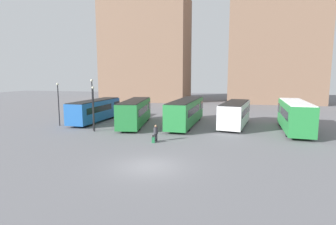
{
  "coord_description": "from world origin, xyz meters",
  "views": [
    {
      "loc": [
        5.09,
        -16.38,
        6.05
      ],
      "look_at": [
        -1.42,
        11.89,
        2.05
      ],
      "focal_mm": 28.0,
      "sensor_mm": 36.0,
      "label": 1
    }
  ],
  "objects_px": {
    "lamp_post_1": "(92,101)",
    "lamp_post_0": "(94,105)",
    "bus_2": "(186,111)",
    "traveler": "(156,132)",
    "bus_0": "(96,110)",
    "lamp_post_2": "(58,101)",
    "bus_4": "(295,115)",
    "suitcase": "(153,140)",
    "bus_1": "(135,112)",
    "bus_3": "(235,113)"
  },
  "relations": [
    {
      "from": "bus_1",
      "to": "suitcase",
      "type": "relative_size",
      "value": 13.93
    },
    {
      "from": "bus_1",
      "to": "traveler",
      "type": "distance_m",
      "value": 8.89
    },
    {
      "from": "bus_2",
      "to": "traveler",
      "type": "xyz_separation_m",
      "value": [
        -1.43,
        -9.06,
        -0.81
      ]
    },
    {
      "from": "lamp_post_1",
      "to": "suitcase",
      "type": "bearing_deg",
      "value": -24.57
    },
    {
      "from": "bus_1",
      "to": "lamp_post_2",
      "type": "bearing_deg",
      "value": 97.04
    },
    {
      "from": "bus_1",
      "to": "bus_2",
      "type": "bearing_deg",
      "value": -84.55
    },
    {
      "from": "bus_0",
      "to": "lamp_post_2",
      "type": "xyz_separation_m",
      "value": [
        -2.84,
        -3.88,
        1.54
      ]
    },
    {
      "from": "bus_1",
      "to": "lamp_post_0",
      "type": "relative_size",
      "value": 2.12
    },
    {
      "from": "suitcase",
      "to": "lamp_post_0",
      "type": "xyz_separation_m",
      "value": [
        -7.71,
        3.25,
        2.72
      ]
    },
    {
      "from": "lamp_post_2",
      "to": "bus_2",
      "type": "bearing_deg",
      "value": 15.28
    },
    {
      "from": "bus_1",
      "to": "suitcase",
      "type": "height_order",
      "value": "bus_1"
    },
    {
      "from": "lamp_post_0",
      "to": "bus_0",
      "type": "bearing_deg",
      "value": 116.85
    },
    {
      "from": "bus_4",
      "to": "suitcase",
      "type": "distance_m",
      "value": 16.26
    },
    {
      "from": "lamp_post_0",
      "to": "lamp_post_1",
      "type": "height_order",
      "value": "lamp_post_1"
    },
    {
      "from": "bus_3",
      "to": "suitcase",
      "type": "relative_size",
      "value": 12.53
    },
    {
      "from": "suitcase",
      "to": "lamp_post_0",
      "type": "height_order",
      "value": "lamp_post_0"
    },
    {
      "from": "lamp_post_1",
      "to": "lamp_post_0",
      "type": "bearing_deg",
      "value": -51.43
    },
    {
      "from": "bus_0",
      "to": "bus_1",
      "type": "relative_size",
      "value": 0.97
    },
    {
      "from": "lamp_post_0",
      "to": "lamp_post_2",
      "type": "xyz_separation_m",
      "value": [
        -5.91,
        2.17,
        0.15
      ]
    },
    {
      "from": "bus_2",
      "to": "lamp_post_1",
      "type": "xyz_separation_m",
      "value": [
        -9.6,
        -5.88,
        1.64
      ]
    },
    {
      "from": "bus_1",
      "to": "suitcase",
      "type": "xyz_separation_m",
      "value": [
        4.65,
        -7.98,
        -1.44
      ]
    },
    {
      "from": "traveler",
      "to": "bus_3",
      "type": "bearing_deg",
      "value": -54.78
    },
    {
      "from": "suitcase",
      "to": "lamp_post_0",
      "type": "distance_m",
      "value": 8.8
    },
    {
      "from": "suitcase",
      "to": "lamp_post_1",
      "type": "height_order",
      "value": "lamp_post_1"
    },
    {
      "from": "bus_1",
      "to": "bus_3",
      "type": "bearing_deg",
      "value": -89.69
    },
    {
      "from": "bus_1",
      "to": "lamp_post_2",
      "type": "distance_m",
      "value": 9.44
    },
    {
      "from": "traveler",
      "to": "lamp_post_2",
      "type": "distance_m",
      "value": 14.75
    },
    {
      "from": "lamp_post_0",
      "to": "lamp_post_1",
      "type": "distance_m",
      "value": 0.69
    },
    {
      "from": "bus_0",
      "to": "lamp_post_2",
      "type": "distance_m",
      "value": 5.05
    },
    {
      "from": "bus_3",
      "to": "traveler",
      "type": "relative_size",
      "value": 6.05
    },
    {
      "from": "bus_2",
      "to": "traveler",
      "type": "relative_size",
      "value": 7.71
    },
    {
      "from": "bus_1",
      "to": "lamp_post_0",
      "type": "xyz_separation_m",
      "value": [
        -3.06,
        -4.73,
        1.28
      ]
    },
    {
      "from": "bus_2",
      "to": "lamp_post_0",
      "type": "bearing_deg",
      "value": 127.14
    },
    {
      "from": "bus_3",
      "to": "lamp_post_0",
      "type": "bearing_deg",
      "value": 123.4
    },
    {
      "from": "bus_0",
      "to": "traveler",
      "type": "distance_m",
      "value": 14.01
    },
    {
      "from": "bus_4",
      "to": "traveler",
      "type": "relative_size",
      "value": 6.51
    },
    {
      "from": "bus_0",
      "to": "suitcase",
      "type": "height_order",
      "value": "bus_0"
    },
    {
      "from": "bus_0",
      "to": "bus_3",
      "type": "bearing_deg",
      "value": -87.07
    },
    {
      "from": "bus_2",
      "to": "lamp_post_2",
      "type": "xyz_separation_m",
      "value": [
        -15.16,
        -4.14,
        1.39
      ]
    },
    {
      "from": "bus_1",
      "to": "traveler",
      "type": "bearing_deg",
      "value": -156.41
    },
    {
      "from": "bus_1",
      "to": "suitcase",
      "type": "bearing_deg",
      "value": -158.66
    },
    {
      "from": "bus_3",
      "to": "suitcase",
      "type": "distance_m",
      "value": 12.53
    },
    {
      "from": "bus_0",
      "to": "bus_2",
      "type": "xyz_separation_m",
      "value": [
        12.32,
        0.26,
        0.15
      ]
    },
    {
      "from": "bus_3",
      "to": "traveler",
      "type": "distance_m",
      "value": 12.01
    },
    {
      "from": "bus_4",
      "to": "lamp_post_0",
      "type": "height_order",
      "value": "lamp_post_0"
    },
    {
      "from": "bus_1",
      "to": "bus_4",
      "type": "bearing_deg",
      "value": -97.71
    },
    {
      "from": "bus_2",
      "to": "lamp_post_0",
      "type": "height_order",
      "value": "lamp_post_0"
    },
    {
      "from": "bus_3",
      "to": "lamp_post_2",
      "type": "bearing_deg",
      "value": 111.73
    },
    {
      "from": "traveler",
      "to": "lamp_post_0",
      "type": "distance_m",
      "value": 8.54
    },
    {
      "from": "bus_2",
      "to": "lamp_post_0",
      "type": "relative_size",
      "value": 2.43
    }
  ]
}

